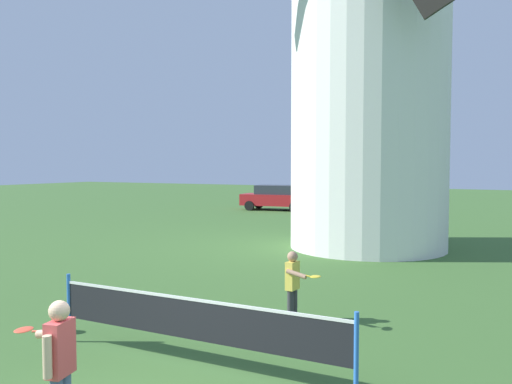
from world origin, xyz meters
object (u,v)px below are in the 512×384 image
object	(u,v)px
player_near	(59,359)
parked_car_cream	(355,200)
player_far	(293,282)
stray_ball	(63,325)
windmill	(370,12)
parked_car_red	(276,197)
tennis_net	(192,320)

from	to	relation	value
player_near	parked_car_cream	size ratio (longest dim) A/B	0.31
parked_car_cream	player_far	bearing A→B (deg)	-77.05
player_near	stray_ball	size ratio (longest dim) A/B	5.71
windmill	parked_car_red	xyz separation A→B (m)	(-8.90, 11.92, -7.12)
player_near	player_far	size ratio (longest dim) A/B	1.13
parked_car_cream	stray_ball	bearing A→B (deg)	-86.33
stray_ball	parked_car_cream	distance (m)	22.89
player_far	parked_car_cream	xyz separation A→B (m)	(-4.71, 20.49, 0.09)
parked_car_red	tennis_net	bearing A→B (deg)	-68.07
player_near	stray_ball	bearing A→B (deg)	136.73
player_far	parked_car_cream	size ratio (longest dim) A/B	0.28
player_far	windmill	bearing A→B (deg)	96.16
tennis_net	windmill	bearing A→B (deg)	92.55
windmill	parked_car_red	size ratio (longest dim) A/B	3.74
tennis_net	player_far	world-z (taller)	player_far
tennis_net	player_far	size ratio (longest dim) A/B	3.73
parked_car_red	parked_car_cream	bearing A→B (deg)	-2.70
player_near	parked_car_red	world-z (taller)	parked_car_red
windmill	tennis_net	xyz separation A→B (m)	(0.51, -11.44, -7.25)
tennis_net	stray_ball	bearing A→B (deg)	174.12
tennis_net	stray_ball	world-z (taller)	tennis_net
stray_ball	parked_car_cream	bearing A→B (deg)	93.67
windmill	tennis_net	distance (m)	13.56
player_near	parked_car_cream	world-z (taller)	parked_car_cream
tennis_net	player_near	size ratio (longest dim) A/B	3.31
windmill	tennis_net	size ratio (longest dim) A/B	3.45
player_far	parked_car_red	bearing A→B (deg)	115.41
player_near	player_far	xyz separation A→B (m)	(0.66, 4.78, -0.09)
windmill	parked_car_cream	size ratio (longest dim) A/B	3.56
tennis_net	parked_car_cream	distance (m)	23.51
tennis_net	player_near	distance (m)	2.16
windmill	player_near	distance (m)	15.35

